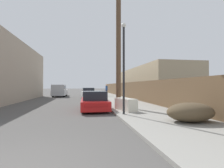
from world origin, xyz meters
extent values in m
cube|color=gray|center=(5.30, 23.50, 0.06)|extent=(4.20, 63.00, 0.12)
cube|color=silver|center=(4.06, 7.25, 0.48)|extent=(1.09, 1.94, 0.71)
cube|color=white|center=(4.06, 7.25, 0.85)|extent=(1.05, 1.86, 0.03)
cube|color=#333335|center=(4.10, 7.85, 0.88)|extent=(0.08, 0.20, 0.02)
cube|color=gray|center=(3.99, 7.54, 0.87)|extent=(0.67, 0.23, 0.01)
cube|color=gray|center=(4.12, 6.99, 0.87)|extent=(0.67, 0.23, 0.01)
cube|color=red|center=(2.20, 8.89, 0.43)|extent=(1.84, 4.66, 0.57)
cube|color=black|center=(2.20, 8.47, 1.00)|extent=(1.55, 2.25, 0.57)
cube|color=#B21414|center=(2.17, 6.56, 0.53)|extent=(1.38, 0.05, 0.20)
cylinder|color=black|center=(1.46, 10.34, 0.32)|extent=(0.21, 0.64, 0.64)
cylinder|color=black|center=(2.99, 10.31, 0.32)|extent=(0.21, 0.64, 0.64)
cylinder|color=black|center=(1.42, 7.46, 0.32)|extent=(0.21, 0.64, 0.64)
cylinder|color=black|center=(2.94, 7.44, 0.32)|extent=(0.21, 0.64, 0.64)
cube|color=silver|center=(2.17, 20.87, 0.50)|extent=(1.85, 4.28, 0.70)
cube|color=black|center=(2.18, 20.70, 1.12)|extent=(1.54, 2.41, 0.55)
cube|color=#B21414|center=(2.25, 18.74, 0.62)|extent=(1.33, 0.08, 0.24)
cylinder|color=black|center=(1.40, 22.15, 0.33)|extent=(0.22, 0.67, 0.66)
cylinder|color=black|center=(2.86, 22.20, 0.33)|extent=(0.22, 0.67, 0.66)
cylinder|color=black|center=(1.49, 19.53, 0.33)|extent=(0.22, 0.67, 0.66)
cylinder|color=black|center=(2.95, 19.58, 0.33)|extent=(0.22, 0.67, 0.66)
cube|color=silver|center=(-2.06, 25.16, 0.62)|extent=(1.94, 5.62, 0.81)
cube|color=silver|center=(-2.07, 23.62, 1.42)|extent=(1.81, 2.53, 0.80)
cube|color=black|center=(-2.07, 23.62, 1.44)|extent=(1.85, 2.48, 0.44)
cylinder|color=black|center=(-1.27, 23.42, 0.44)|extent=(0.26, 0.87, 0.87)
cylinder|color=black|center=(-2.87, 23.42, 0.44)|extent=(0.26, 0.87, 0.87)
cylinder|color=black|center=(-1.26, 26.90, 0.44)|extent=(0.26, 0.87, 0.87)
cylinder|color=black|center=(-2.85, 26.90, 0.44)|extent=(0.26, 0.87, 0.87)
cylinder|color=brown|center=(4.02, 9.25, 4.72)|extent=(0.36, 0.36, 9.19)
cylinder|color=#232326|center=(3.59, 5.81, 2.46)|extent=(0.12, 0.12, 4.68)
sphere|color=white|center=(3.59, 5.81, 4.93)|extent=(0.26, 0.26, 0.26)
ellipsoid|color=brown|center=(5.93, 3.41, 0.52)|extent=(2.07, 1.42, 0.81)
cube|color=brown|center=(7.25, 19.86, 1.11)|extent=(0.08, 40.84, 1.99)
cube|color=tan|center=(12.34, 23.43, 2.25)|extent=(6.00, 18.85, 4.49)
cylinder|color=#282D42|center=(5.05, 23.14, 0.54)|extent=(0.28, 0.28, 0.85)
cylinder|color=#2D5193|center=(5.05, 23.14, 1.30)|extent=(0.34, 0.34, 0.67)
sphere|color=#DBB293|center=(5.05, 23.14, 1.76)|extent=(0.25, 0.25, 0.25)
camera|label=1|loc=(1.38, -3.35, 1.64)|focal=28.00mm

